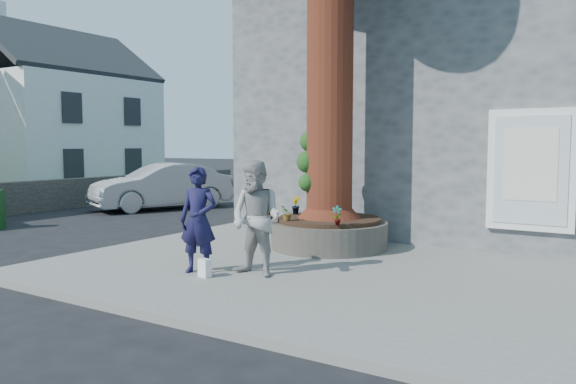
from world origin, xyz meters
The scene contains 15 objects.
ground centered at (0.00, 0.00, 0.00)m, with size 120.00×120.00×0.00m, color black.
pavement centered at (1.50, 1.00, 0.06)m, with size 9.00×8.00×0.12m, color slate.
yellow_line centered at (-3.05, 1.00, 0.00)m, with size 0.10×30.00×0.01m, color yellow.
stone_shop centered at (2.50, 7.20, 3.16)m, with size 10.30×8.30×6.30m.
planter centered at (0.80, 2.00, 0.41)m, with size 2.30×2.30×0.60m.
low_wall centered at (-10.50, 2.00, 0.50)m, with size 0.45×22.00×1.00m, color black.
cottage_far centered at (-16.50, 8.00, 3.79)m, with size 7.30×7.40×8.75m.
man centered at (0.08, -1.05, 0.97)m, with size 0.62×0.40×1.69m, color #141335.
woman centered at (0.97, -0.72, 1.02)m, with size 0.87×0.68×1.80m, color #9F9B98.
shopping_bag centered at (0.35, -1.22, 0.26)m, with size 0.20×0.12×0.28m, color white.
car_silver centered at (-7.59, 5.86, 0.76)m, with size 1.62×4.64×1.53m, color #A9AAB1.
plant_a centered at (1.41, 1.15, 0.90)m, with size 0.19×0.13×0.35m, color gray.
plant_b centered at (-0.05, 2.11, 0.91)m, with size 0.20×0.20×0.37m, color gray.
plant_c centered at (-0.05, 1.15, 0.87)m, with size 0.16×0.16×0.29m, color gray.
plant_d centered at (0.36, 1.15, 0.86)m, with size 0.26×0.23×0.29m, color gray.
Camera 1 is at (5.98, -7.74, 2.15)m, focal length 35.00 mm.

